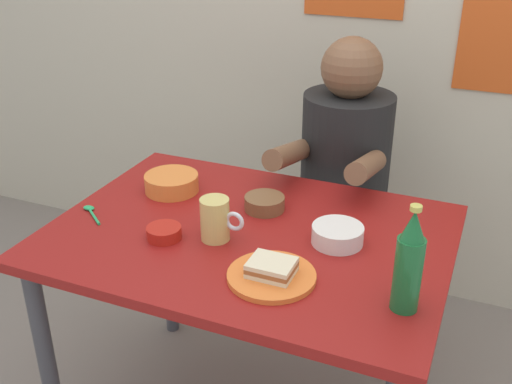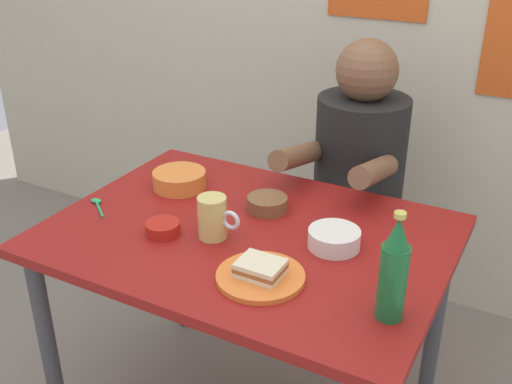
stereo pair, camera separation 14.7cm
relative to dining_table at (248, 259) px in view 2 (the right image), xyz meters
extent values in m
cube|color=maroon|center=(0.00, 0.00, 0.08)|extent=(1.10, 0.80, 0.03)
cylinder|color=#3F3F44|center=(-0.49, -0.34, -0.29)|extent=(0.05, 0.05, 0.71)
cylinder|color=#3F3F44|center=(-0.49, 0.34, -0.29)|extent=(0.05, 0.05, 0.71)
cylinder|color=#3F3F44|center=(0.49, 0.34, -0.29)|extent=(0.05, 0.05, 0.71)
cylinder|color=#4C4C51|center=(0.11, 0.63, -0.44)|extent=(0.08, 0.08, 0.41)
cylinder|color=maroon|center=(0.11, 0.63, -0.22)|extent=(0.34, 0.34, 0.04)
cylinder|color=black|center=(0.11, 0.63, 0.06)|extent=(0.32, 0.32, 0.52)
sphere|color=brown|center=(0.11, 0.63, 0.42)|extent=(0.21, 0.21, 0.21)
cylinder|color=brown|center=(-0.02, 0.38, 0.18)|extent=(0.07, 0.31, 0.14)
cylinder|color=brown|center=(0.24, 0.38, 0.18)|extent=(0.07, 0.31, 0.14)
cylinder|color=orange|center=(0.14, -0.19, 0.10)|extent=(0.22, 0.22, 0.01)
cube|color=beige|center=(0.14, -0.19, 0.11)|extent=(0.11, 0.09, 0.01)
cube|color=#9E592D|center=(0.14, -0.19, 0.13)|extent=(0.11, 0.09, 0.01)
cube|color=beige|center=(0.14, -0.19, 0.14)|extent=(0.11, 0.09, 0.01)
cylinder|color=#D1BC66|center=(-0.07, -0.07, 0.15)|extent=(0.08, 0.08, 0.12)
torus|color=silver|center=(-0.01, -0.07, 0.16)|extent=(0.06, 0.01, 0.06)
cylinder|color=#19602D|center=(0.46, -0.19, 0.18)|extent=(0.06, 0.06, 0.18)
cone|color=#19602D|center=(0.46, -0.19, 0.31)|extent=(0.05, 0.05, 0.07)
cylinder|color=#BFB74C|center=(0.46, -0.19, 0.35)|extent=(0.03, 0.03, 0.01)
cylinder|color=silver|center=(0.24, 0.03, 0.12)|extent=(0.14, 0.14, 0.05)
cylinder|color=tan|center=(0.24, 0.03, 0.13)|extent=(0.11, 0.11, 0.02)
cylinder|color=#B21E14|center=(-0.20, -0.12, 0.11)|extent=(0.10, 0.10, 0.03)
cylinder|color=maroon|center=(-0.20, -0.12, 0.12)|extent=(0.08, 0.08, 0.02)
cylinder|color=orange|center=(-0.33, 0.14, 0.12)|extent=(0.17, 0.17, 0.05)
cylinder|color=#B25B2D|center=(-0.33, 0.14, 0.13)|extent=(0.14, 0.14, 0.02)
cylinder|color=brown|center=(-0.01, 0.14, 0.11)|extent=(0.12, 0.12, 0.04)
cylinder|color=brown|center=(-0.01, 0.14, 0.12)|extent=(0.10, 0.10, 0.02)
cylinder|color=#26A559|center=(-0.45, -0.10, 0.10)|extent=(0.09, 0.07, 0.01)
ellipsoid|color=#26A559|center=(-0.49, -0.07, 0.10)|extent=(0.04, 0.02, 0.01)
camera|label=1|loc=(0.59, -1.36, 0.94)|focal=42.64mm
camera|label=2|loc=(0.73, -1.29, 0.94)|focal=42.64mm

